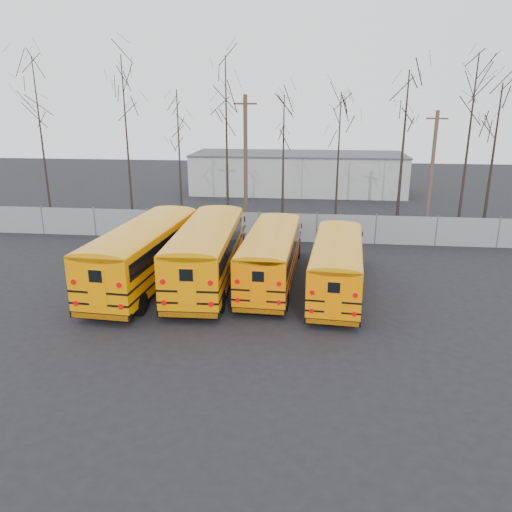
# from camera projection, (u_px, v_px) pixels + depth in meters

# --- Properties ---
(ground) EXTENTS (120.00, 120.00, 0.00)m
(ground) POSITION_uv_depth(u_px,v_px,m) (232.00, 307.00, 23.74)
(ground) COLOR black
(ground) RESTS_ON ground
(fence) EXTENTS (40.00, 0.04, 2.00)m
(fence) POSITION_uv_depth(u_px,v_px,m) (259.00, 227.00, 34.83)
(fence) COLOR gray
(fence) RESTS_ON ground
(distant_building) EXTENTS (22.00, 8.00, 4.00)m
(distant_building) POSITION_uv_depth(u_px,v_px,m) (298.00, 173.00, 53.28)
(distant_building) COLOR #A4A5A0
(distant_building) RESTS_ON ground
(bus_a) EXTENTS (3.56, 12.24, 3.38)m
(bus_a) POSITION_uv_depth(u_px,v_px,m) (145.00, 249.00, 26.11)
(bus_a) COLOR black
(bus_a) RESTS_ON ground
(bus_b) EXTENTS (3.20, 12.11, 3.36)m
(bus_b) POSITION_uv_depth(u_px,v_px,m) (208.00, 248.00, 26.33)
(bus_b) COLOR black
(bus_b) RESTS_ON ground
(bus_c) EXTENTS (2.85, 10.82, 3.00)m
(bus_c) POSITION_uv_depth(u_px,v_px,m) (271.00, 252.00, 26.31)
(bus_c) COLOR black
(bus_c) RESTS_ON ground
(bus_d) EXTENTS (3.12, 10.49, 2.90)m
(bus_d) POSITION_uv_depth(u_px,v_px,m) (337.00, 261.00, 25.03)
(bus_d) COLOR black
(bus_d) RESTS_ON ground
(utility_pole_left) EXTENTS (1.75, 0.34, 9.85)m
(utility_pole_left) POSITION_uv_depth(u_px,v_px,m) (246.00, 161.00, 37.60)
(utility_pole_left) COLOR #473328
(utility_pole_left) RESTS_ON ground
(utility_pole_right) EXTENTS (1.52, 0.60, 8.76)m
(utility_pole_right) POSITION_uv_depth(u_px,v_px,m) (432.00, 169.00, 37.21)
(utility_pole_right) COLOR brown
(utility_pole_right) RESTS_ON ground
(tree_0) EXTENTS (0.26, 0.26, 12.61)m
(tree_0) POSITION_uv_depth(u_px,v_px,m) (42.00, 142.00, 39.35)
(tree_0) COLOR black
(tree_0) RESTS_ON ground
(tree_1) EXTENTS (0.26, 0.26, 12.47)m
(tree_1) POSITION_uv_depth(u_px,v_px,m) (127.00, 146.00, 36.28)
(tree_1) COLOR black
(tree_1) RESTS_ON ground
(tree_2) EXTENTS (0.26, 0.26, 10.18)m
(tree_2) POSITION_uv_depth(u_px,v_px,m) (180.00, 162.00, 36.49)
(tree_2) COLOR black
(tree_2) RESTS_ON ground
(tree_3) EXTENTS (0.26, 0.26, 12.49)m
(tree_3) POSITION_uv_depth(u_px,v_px,m) (227.00, 145.00, 37.16)
(tree_3) COLOR black
(tree_3) RESTS_ON ground
(tree_4) EXTENTS (0.26, 0.26, 9.80)m
(tree_4) POSITION_uv_depth(u_px,v_px,m) (283.00, 165.00, 36.79)
(tree_4) COLOR black
(tree_4) RESTS_ON ground
(tree_5) EXTENTS (0.26, 0.26, 10.05)m
(tree_5) POSITION_uv_depth(u_px,v_px,m) (338.00, 160.00, 38.53)
(tree_5) COLOR black
(tree_5) RESTS_ON ground
(tree_6) EXTENTS (0.26, 0.26, 11.53)m
(tree_6) POSITION_uv_depth(u_px,v_px,m) (403.00, 152.00, 37.33)
(tree_6) COLOR black
(tree_6) RESTS_ON ground
(tree_7) EXTENTS (0.26, 0.26, 12.45)m
(tree_7) POSITION_uv_depth(u_px,v_px,m) (467.00, 148.00, 34.71)
(tree_7) COLOR black
(tree_7) RESTS_ON ground
(tree_8) EXTENTS (0.26, 0.26, 10.63)m
(tree_8) POSITION_uv_depth(u_px,v_px,m) (493.00, 158.00, 37.02)
(tree_8) COLOR black
(tree_8) RESTS_ON ground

